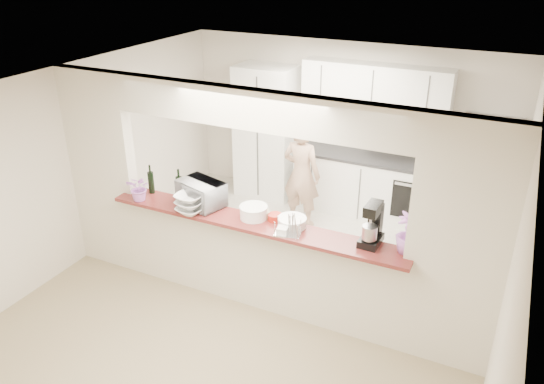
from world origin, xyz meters
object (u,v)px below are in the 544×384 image
Objects in this scene: person at (301,175)px; toaster_oven at (201,193)px; refrigerator at (482,182)px; stand_mixer at (372,225)px.

toaster_oven is at bearing 82.44° from person.
refrigerator is 2.74m from stand_mixer.
refrigerator is 2.43m from person.
stand_mixer is (1.95, 0.01, 0.06)m from toaster_oven.
refrigerator is at bearing 59.70° from toaster_oven.
person is (0.41, 1.93, -0.45)m from toaster_oven.
stand_mixer is at bearing 133.38° from person.
refrigerator is 3.31× the size of toaster_oven.
toaster_oven is (-2.75, -2.60, 0.38)m from refrigerator.
person is (-1.54, 1.91, -0.51)m from stand_mixer.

